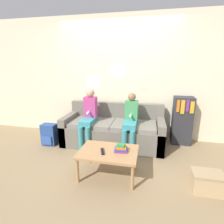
{
  "coord_description": "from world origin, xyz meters",
  "views": [
    {
      "loc": [
        0.68,
        -2.78,
        1.59
      ],
      "look_at": [
        0.0,
        0.39,
        0.71
      ],
      "focal_mm": 28.0,
      "sensor_mm": 36.0,
      "label": 1
    }
  ],
  "objects_px": {
    "tv_remote": "(103,151)",
    "backpack": "(49,135)",
    "person_left": "(89,115)",
    "person_right": "(131,120)",
    "coffee_table": "(108,154)",
    "couch": "(113,130)",
    "storage_box": "(207,182)",
    "bookshelf": "(182,120)"
  },
  "relations": [
    {
      "from": "coffee_table",
      "to": "couch",
      "type": "bearing_deg",
      "value": 97.79
    },
    {
      "from": "couch",
      "to": "person_right",
      "type": "relative_size",
      "value": 1.85
    },
    {
      "from": "person_right",
      "to": "bookshelf",
      "type": "relative_size",
      "value": 1.11
    },
    {
      "from": "bookshelf",
      "to": "storage_box",
      "type": "bearing_deg",
      "value": -86.17
    },
    {
      "from": "bookshelf",
      "to": "storage_box",
      "type": "relative_size",
      "value": 2.55
    },
    {
      "from": "person_left",
      "to": "bookshelf",
      "type": "xyz_separation_m",
      "value": [
        1.82,
        0.49,
        -0.15
      ]
    },
    {
      "from": "couch",
      "to": "person_right",
      "type": "xyz_separation_m",
      "value": [
        0.37,
        -0.2,
        0.32
      ]
    },
    {
      "from": "coffee_table",
      "to": "backpack",
      "type": "xyz_separation_m",
      "value": [
        -1.42,
        0.75,
        -0.14
      ]
    },
    {
      "from": "person_right",
      "to": "person_left",
      "type": "bearing_deg",
      "value": 179.15
    },
    {
      "from": "backpack",
      "to": "couch",
      "type": "bearing_deg",
      "value": 14.72
    },
    {
      "from": "person_right",
      "to": "storage_box",
      "type": "relative_size",
      "value": 2.83
    },
    {
      "from": "person_right",
      "to": "tv_remote",
      "type": "distance_m",
      "value": 1.01
    },
    {
      "from": "person_left",
      "to": "couch",
      "type": "bearing_deg",
      "value": 22.1
    },
    {
      "from": "coffee_table",
      "to": "person_right",
      "type": "bearing_deg",
      "value": 76.21
    },
    {
      "from": "person_left",
      "to": "backpack",
      "type": "xyz_separation_m",
      "value": [
        -0.81,
        -0.15,
        -0.43
      ]
    },
    {
      "from": "coffee_table",
      "to": "person_left",
      "type": "xyz_separation_m",
      "value": [
        -0.6,
        0.9,
        0.3
      ]
    },
    {
      "from": "couch",
      "to": "person_left",
      "type": "height_order",
      "value": "person_left"
    },
    {
      "from": "coffee_table",
      "to": "storage_box",
      "type": "relative_size",
      "value": 2.19
    },
    {
      "from": "coffee_table",
      "to": "person_left",
      "type": "relative_size",
      "value": 0.73
    },
    {
      "from": "couch",
      "to": "coffee_table",
      "type": "xyz_separation_m",
      "value": [
        0.15,
        -1.09,
        0.07
      ]
    },
    {
      "from": "storage_box",
      "to": "person_left",
      "type": "bearing_deg",
      "value": 152.92
    },
    {
      "from": "couch",
      "to": "backpack",
      "type": "bearing_deg",
      "value": -165.28
    },
    {
      "from": "storage_box",
      "to": "backpack",
      "type": "bearing_deg",
      "value": 163.02
    },
    {
      "from": "couch",
      "to": "person_left",
      "type": "distance_m",
      "value": 0.61
    },
    {
      "from": "coffee_table",
      "to": "person_right",
      "type": "distance_m",
      "value": 0.95
    },
    {
      "from": "couch",
      "to": "storage_box",
      "type": "height_order",
      "value": "couch"
    },
    {
      "from": "person_left",
      "to": "tv_remote",
      "type": "height_order",
      "value": "person_left"
    },
    {
      "from": "coffee_table",
      "to": "person_left",
      "type": "height_order",
      "value": "person_left"
    },
    {
      "from": "tv_remote",
      "to": "backpack",
      "type": "bearing_deg",
      "value": 129.39
    },
    {
      "from": "couch",
      "to": "tv_remote",
      "type": "xyz_separation_m",
      "value": [
        0.08,
        -1.14,
        0.12
      ]
    },
    {
      "from": "person_right",
      "to": "storage_box",
      "type": "distance_m",
      "value": 1.54
    },
    {
      "from": "bookshelf",
      "to": "coffee_table",
      "type": "bearing_deg",
      "value": -131.13
    },
    {
      "from": "person_left",
      "to": "storage_box",
      "type": "bearing_deg",
      "value": -27.08
    },
    {
      "from": "couch",
      "to": "coffee_table",
      "type": "height_order",
      "value": "couch"
    },
    {
      "from": "couch",
      "to": "person_left",
      "type": "relative_size",
      "value": 1.74
    },
    {
      "from": "person_left",
      "to": "person_right",
      "type": "bearing_deg",
      "value": -0.85
    },
    {
      "from": "person_left",
      "to": "storage_box",
      "type": "xyz_separation_m",
      "value": [
        1.92,
        -0.98,
        -0.51
      ]
    },
    {
      "from": "couch",
      "to": "coffee_table",
      "type": "relative_size",
      "value": 2.39
    },
    {
      "from": "coffee_table",
      "to": "tv_remote",
      "type": "distance_m",
      "value": 0.11
    },
    {
      "from": "coffee_table",
      "to": "storage_box",
      "type": "height_order",
      "value": "coffee_table"
    },
    {
      "from": "couch",
      "to": "bookshelf",
      "type": "bearing_deg",
      "value": 12.75
    },
    {
      "from": "coffee_table",
      "to": "person_right",
      "type": "xyz_separation_m",
      "value": [
        0.22,
        0.89,
        0.25
      ]
    }
  ]
}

